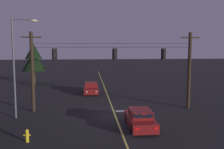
% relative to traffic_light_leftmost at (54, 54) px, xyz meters
% --- Properties ---
extents(ground_plane, '(180.00, 180.00, 0.00)m').
position_rel_traffic_light_leftmost_xyz_m(ground_plane, '(5.37, -2.08, -5.27)').
color(ground_plane, black).
extents(lane_centre_stripe, '(0.14, 60.00, 0.01)m').
position_rel_traffic_light_leftmost_xyz_m(lane_centre_stripe, '(5.37, 6.02, -5.26)').
color(lane_centre_stripe, '#D1C64C').
rests_on(lane_centre_stripe, ground).
extents(stop_bar_paint, '(3.40, 0.36, 0.01)m').
position_rel_traffic_light_leftmost_xyz_m(stop_bar_paint, '(7.27, -0.58, -5.26)').
color(stop_bar_paint, silver).
rests_on(stop_bar_paint, ground).
extents(signal_span_assembly, '(16.56, 0.32, 7.32)m').
position_rel_traffic_light_leftmost_xyz_m(signal_span_assembly, '(5.37, 0.02, -1.46)').
color(signal_span_assembly, '#2D2116').
rests_on(signal_span_assembly, ground).
extents(traffic_light_leftmost, '(0.48, 0.41, 1.22)m').
position_rel_traffic_light_leftmost_xyz_m(traffic_light_leftmost, '(0.00, 0.00, 0.00)').
color(traffic_light_leftmost, black).
extents(traffic_light_left_inner, '(0.48, 0.41, 1.22)m').
position_rel_traffic_light_leftmost_xyz_m(traffic_light_left_inner, '(5.55, 0.00, 0.00)').
color(traffic_light_left_inner, black).
extents(traffic_light_centre, '(0.48, 0.41, 1.22)m').
position_rel_traffic_light_leftmost_xyz_m(traffic_light_centre, '(10.22, 0.00, 0.00)').
color(traffic_light_centre, black).
extents(car_waiting_near_lane, '(1.80, 4.33, 1.39)m').
position_rel_traffic_light_leftmost_xyz_m(car_waiting_near_lane, '(6.87, -5.50, -4.62)').
color(car_waiting_near_lane, maroon).
rests_on(car_waiting_near_lane, ground).
extents(car_oncoming_lead, '(1.80, 4.42, 1.39)m').
position_rel_traffic_light_leftmost_xyz_m(car_oncoming_lead, '(3.40, 8.69, -4.62)').
color(car_oncoming_lead, maroon).
rests_on(car_oncoming_lead, ground).
extents(street_lamp_corner, '(2.11, 0.30, 8.30)m').
position_rel_traffic_light_leftmost_xyz_m(street_lamp_corner, '(-2.74, -2.08, -0.30)').
color(street_lamp_corner, '#4C4F54').
rests_on(street_lamp_corner, ground).
extents(tree_verge_far, '(3.66, 3.66, 6.37)m').
position_rel_traffic_light_leftmost_xyz_m(tree_verge_far, '(-5.33, 16.83, -1.22)').
color(tree_verge_far, '#332316').
rests_on(tree_verge_far, ground).
extents(fire_hydrant, '(0.44, 0.22, 0.84)m').
position_rel_traffic_light_leftmost_xyz_m(fire_hydrant, '(-0.83, -7.71, -4.82)').
color(fire_hydrant, gold).
rests_on(fire_hydrant, ground).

